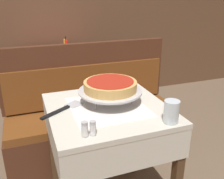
% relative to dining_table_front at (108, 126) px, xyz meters
% --- Properties ---
extents(dining_table_front, '(0.68, 0.68, 0.78)m').
position_rel_dining_table_front_xyz_m(dining_table_front, '(0.00, 0.00, 0.00)').
color(dining_table_front, beige).
rests_on(dining_table_front, ground_plane).
extents(dining_table_rear, '(0.77, 0.77, 0.78)m').
position_rel_dining_table_front_xyz_m(dining_table_rear, '(-0.05, 1.46, 0.02)').
color(dining_table_rear, red).
rests_on(dining_table_rear, ground_plane).
extents(booth_bench, '(1.47, 0.45, 1.01)m').
position_rel_dining_table_front_xyz_m(booth_bench, '(0.09, 0.65, -0.35)').
color(booth_bench, '#4C2819').
rests_on(booth_bench, ground_plane).
extents(back_wall_panel, '(6.00, 0.04, 2.40)m').
position_rel_dining_table_front_xyz_m(back_wall_panel, '(0.00, 2.01, 0.54)').
color(back_wall_panel, brown).
rests_on(back_wall_panel, ground_plane).
extents(pizza_pan_stand, '(0.38, 0.38, 0.08)m').
position_rel_dining_table_front_xyz_m(pizza_pan_stand, '(0.03, 0.05, 0.20)').
color(pizza_pan_stand, '#ADADB2').
rests_on(pizza_pan_stand, dining_table_front).
extents(deep_dish_pizza, '(0.31, 0.31, 0.06)m').
position_rel_dining_table_front_xyz_m(deep_dish_pizza, '(0.03, 0.05, 0.24)').
color(deep_dish_pizza, tan).
rests_on(deep_dish_pizza, pizza_pan_stand).
extents(pizza_server, '(0.27, 0.20, 0.01)m').
position_rel_dining_table_front_xyz_m(pizza_server, '(-0.25, 0.05, 0.13)').
color(pizza_server, '#BCBCC1').
rests_on(pizza_server, dining_table_front).
extents(water_glass_near, '(0.08, 0.08, 0.12)m').
position_rel_dining_table_front_xyz_m(water_glass_near, '(0.24, -0.28, 0.18)').
color(water_glass_near, silver).
rests_on(water_glass_near, dining_table_front).
extents(salt_shaker, '(0.03, 0.03, 0.07)m').
position_rel_dining_table_front_xyz_m(salt_shaker, '(-0.20, -0.27, 0.16)').
color(salt_shaker, silver).
rests_on(salt_shaker, dining_table_front).
extents(pepper_shaker, '(0.03, 0.03, 0.07)m').
position_rel_dining_table_front_xyz_m(pepper_shaker, '(-0.16, -0.27, 0.16)').
color(pepper_shaker, silver).
rests_on(pepper_shaker, dining_table_front).
extents(condiment_caddy, '(0.12, 0.12, 0.18)m').
position_rel_dining_table_front_xyz_m(condiment_caddy, '(0.03, 1.46, 0.18)').
color(condiment_caddy, black).
rests_on(condiment_caddy, dining_table_rear).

